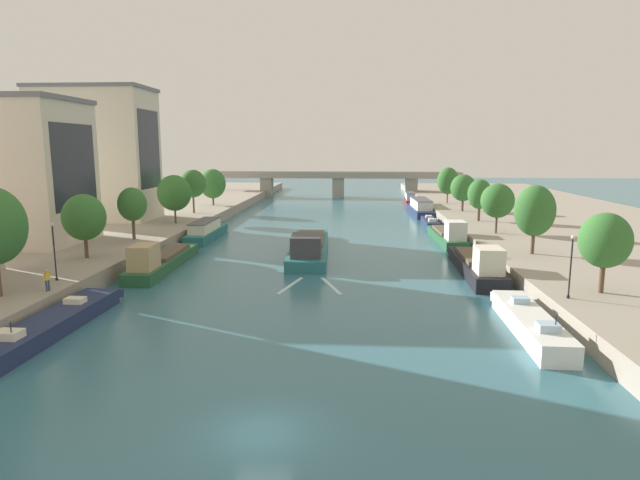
{
  "coord_description": "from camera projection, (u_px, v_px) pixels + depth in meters",
  "views": [
    {
      "loc": [
        3.88,
        -21.05,
        12.11
      ],
      "look_at": [
        0.0,
        40.01,
        1.52
      ],
      "focal_mm": 30.1,
      "sensor_mm": 36.0,
      "label": 1
    }
  ],
  "objects": [
    {
      "name": "moored_boat_right_far",
      "position": [
        410.0,
        199.0,
        114.54
      ],
      "size": [
        2.53,
        11.96,
        2.69
      ],
      "color": "maroon",
      "rests_on": "ground"
    },
    {
      "name": "lamppost_right_bank",
      "position": [
        571.0,
        264.0,
        37.33
      ],
      "size": [
        0.28,
        0.28,
        4.49
      ],
      "color": "black",
      "rests_on": "quay_right"
    },
    {
      "name": "tree_right_past_mid",
      "position": [
        463.0,
        188.0,
        88.94
      ],
      "size": [
        4.12,
        4.12,
        6.1
      ],
      "color": "brown",
      "rests_on": "quay_right"
    },
    {
      "name": "moored_boat_right_midway",
      "position": [
        477.0,
        265.0,
        51.16
      ],
      "size": [
        3.32,
        16.16,
        3.57
      ],
      "color": "black",
      "rests_on": "ground"
    },
    {
      "name": "moored_boat_left_gap_after",
      "position": [
        52.0,
        324.0,
        35.5
      ],
      "size": [
        3.06,
        15.52,
        2.23
      ],
      "color": "#1E284C",
      "rests_on": "ground"
    },
    {
      "name": "tree_right_far",
      "position": [
        498.0,
        201.0,
        65.75
      ],
      "size": [
        4.04,
        4.04,
        6.14
      ],
      "color": "brown",
      "rests_on": "quay_right"
    },
    {
      "name": "moored_boat_left_far",
      "position": [
        206.0,
        231.0,
        71.81
      ],
      "size": [
        2.76,
        13.56,
        2.55
      ],
      "color": "#23666B",
      "rests_on": "ground"
    },
    {
      "name": "moored_boat_right_lone",
      "position": [
        430.0,
        222.0,
        84.29
      ],
      "size": [
        2.15,
        10.18,
        2.07
      ],
      "color": "#1E284C",
      "rests_on": "ground"
    },
    {
      "name": "tree_right_end_of_row",
      "position": [
        535.0,
        211.0,
        52.75
      ],
      "size": [
        3.93,
        3.93,
        6.85
      ],
      "color": "brown",
      "rests_on": "quay_right"
    },
    {
      "name": "building_left_far_end",
      "position": [
        11.0,
        171.0,
        58.41
      ],
      "size": [
        14.94,
        11.4,
        15.8
      ],
      "color": "beige",
      "rests_on": "quay_left"
    },
    {
      "name": "tree_right_nearest",
      "position": [
        480.0,
        194.0,
        76.9
      ],
      "size": [
        3.43,
        3.43,
        6.01
      ],
      "color": "brown",
      "rests_on": "quay_right"
    },
    {
      "name": "tree_right_distant",
      "position": [
        605.0,
        241.0,
        38.55
      ],
      "size": [
        3.63,
        3.63,
        5.89
      ],
      "color": "brown",
      "rests_on": "quay_right"
    },
    {
      "name": "moored_boat_left_upstream",
      "position": [
        161.0,
        260.0,
        53.57
      ],
      "size": [
        3.18,
        16.77,
        3.37
      ],
      "color": "#235633",
      "rests_on": "ground"
    },
    {
      "name": "wake_behind_barge",
      "position": [
        311.0,
        286.0,
        47.52
      ],
      "size": [
        5.6,
        6.0,
        0.03
      ],
      "color": "#A5D1DB",
      "rests_on": "ground"
    },
    {
      "name": "bridge_far",
      "position": [
        338.0,
        181.0,
        131.83
      ],
      "size": [
        59.56,
        4.4,
        6.19
      ],
      "color": "gray",
      "rests_on": "ground"
    },
    {
      "name": "moored_boat_right_upstream",
      "position": [
        448.0,
        235.0,
        69.15
      ],
      "size": [
        3.28,
        15.41,
        3.33
      ],
      "color": "#235633",
      "rests_on": "ground"
    },
    {
      "name": "tree_left_third",
      "position": [
        213.0,
        184.0,
        97.88
      ],
      "size": [
        4.74,
        4.74,
        6.62
      ],
      "color": "brown",
      "rests_on": "quay_left"
    },
    {
      "name": "tree_left_past_mid",
      "position": [
        132.0,
        204.0,
        61.4
      ],
      "size": [
        3.27,
        3.27,
        5.99
      ],
      "color": "brown",
      "rests_on": "quay_left"
    },
    {
      "name": "quay_right",
      "position": [
        583.0,
        229.0,
        74.72
      ],
      "size": [
        36.0,
        170.0,
        1.63
      ],
      "primitive_type": "cube",
      "color": "gray",
      "rests_on": "ground"
    },
    {
      "name": "ground_plane",
      "position": [
        261.0,
        433.0,
        23.0
      ],
      "size": [
        400.0,
        400.0,
        0.0
      ],
      "primitive_type": "plane",
      "color": "#336675"
    },
    {
      "name": "tree_left_nearest",
      "position": [
        174.0,
        193.0,
        74.5
      ],
      "size": [
        4.66,
        4.66,
        6.72
      ],
      "color": "brown",
      "rests_on": "quay_left"
    },
    {
      "name": "tree_right_midway",
      "position": [
        448.0,
        181.0,
        101.4
      ],
      "size": [
        3.99,
        3.99,
        6.78
      ],
      "color": "brown",
      "rests_on": "quay_right"
    },
    {
      "name": "tree_left_far",
      "position": [
        193.0,
        184.0,
        86.09
      ],
      "size": [
        4.2,
        4.2,
        6.99
      ],
      "color": "brown",
      "rests_on": "quay_left"
    },
    {
      "name": "building_left_tall",
      "position": [
        97.0,
        154.0,
        77.97
      ],
      "size": [
        16.16,
        9.89,
        19.04
      ],
      "color": "beige",
      "rests_on": "quay_left"
    },
    {
      "name": "lamppost_left_bank",
      "position": [
        54.0,
        249.0,
        42.39
      ],
      "size": [
        0.28,
        0.28,
        4.66
      ],
      "color": "black",
      "rests_on": "quay_left"
    },
    {
      "name": "moored_boat_right_second",
      "position": [
        420.0,
        208.0,
        98.18
      ],
      "size": [
        3.67,
        16.64,
        2.88
      ],
      "color": "#1E284C",
      "rests_on": "ground"
    },
    {
      "name": "quay_left",
      "position": [
        85.0,
        225.0,
        79.19
      ],
      "size": [
        36.0,
        170.0,
        1.63
      ],
      "primitive_type": "cube",
      "color": "gray",
      "rests_on": "ground"
    },
    {
      "name": "person_on_quay",
      "position": [
        47.0,
        279.0,
        39.45
      ],
      "size": [
        0.32,
        0.49,
        1.62
      ],
      "color": "navy",
      "rests_on": "quay_left"
    },
    {
      "name": "tree_left_midway",
      "position": [
        84.0,
        217.0,
        50.81
      ],
      "size": [
        4.02,
        4.02,
        6.14
      ],
      "color": "brown",
      "rests_on": "quay_left"
    },
    {
      "name": "moored_boat_right_end",
      "position": [
        529.0,
        322.0,
        35.45
      ],
      "size": [
        2.56,
        12.84,
        2.44
      ],
      "color": "silver",
      "rests_on": "ground"
    },
    {
      "name": "barge_midriver",
      "position": [
        309.0,
        246.0,
        61.13
      ],
      "size": [
        4.89,
        22.3,
        3.28
      ],
      "color": "#23666B",
      "rests_on": "ground"
    }
  ]
}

